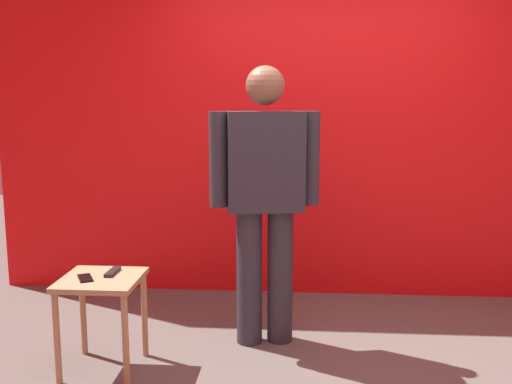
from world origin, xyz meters
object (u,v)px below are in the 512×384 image
object	(u,v)px
standing_person	(265,192)
side_table	(102,295)
cell_phone	(85,278)
tv_remote	(113,272)

from	to	relation	value
standing_person	side_table	distance (m)	1.14
cell_phone	tv_remote	size ratio (longest dim) A/B	0.85
standing_person	tv_remote	bearing A→B (deg)	-155.93
standing_person	side_table	xyz separation A→B (m)	(-0.90, -0.46, -0.53)
side_table	cell_phone	bearing A→B (deg)	-156.54
tv_remote	side_table	bearing A→B (deg)	-118.68
standing_person	side_table	world-z (taller)	standing_person
standing_person	tv_remote	xyz separation A→B (m)	(-0.86, -0.38, -0.42)
tv_remote	cell_phone	bearing A→B (deg)	-136.61
side_table	cell_phone	size ratio (longest dim) A/B	3.82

